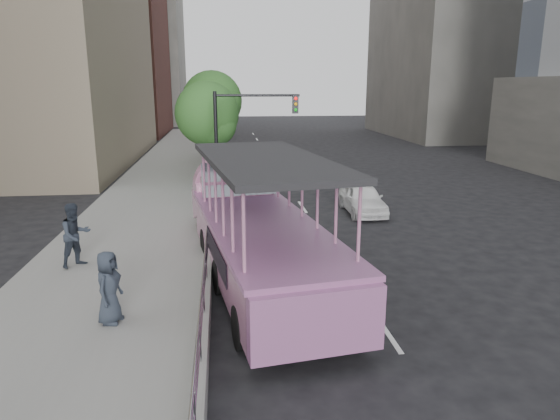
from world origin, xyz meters
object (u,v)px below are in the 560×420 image
object	(u,v)px
street_tree_near	(209,116)
pedestrian_mid	(76,235)
car	(362,198)
duck_boat	(254,229)
parking_sign	(214,172)
traffic_signal	(240,127)
pedestrian_far	(109,287)
street_tree_far	(214,103)

from	to	relation	value
street_tree_near	pedestrian_mid	bearing A→B (deg)	-104.93
car	pedestrian_mid	xyz separation A→B (m)	(-10.37, -6.31, 0.60)
duck_boat	car	distance (m)	8.52
parking_sign	car	bearing A→B (deg)	-7.94
duck_boat	traffic_signal	xyz separation A→B (m)	(0.05, 10.57, 2.13)
duck_boat	street_tree_near	world-z (taller)	street_tree_near
pedestrian_far	street_tree_far	distance (m)	23.73
parking_sign	traffic_signal	distance (m)	3.65
parking_sign	street_tree_near	distance (m)	6.71
pedestrian_mid	traffic_signal	bearing A→B (deg)	18.32
pedestrian_mid	traffic_signal	distance (m)	11.65
duck_boat	car	xyz separation A→B (m)	(5.20, 6.71, -0.72)
parking_sign	traffic_signal	world-z (taller)	traffic_signal
pedestrian_mid	duck_boat	bearing A→B (deg)	-48.92
pedestrian_far	parking_sign	distance (m)	11.27
pedestrian_far	traffic_signal	size ratio (longest dim) A/B	0.32
traffic_signal	street_tree_near	world-z (taller)	street_tree_near
car	pedestrian_far	bearing A→B (deg)	-129.85
pedestrian_mid	street_tree_near	bearing A→B (deg)	30.57
traffic_signal	street_tree_far	xyz separation A→B (m)	(-1.40, 9.43, 0.81)
traffic_signal	street_tree_far	bearing A→B (deg)	98.43
duck_boat	pedestrian_far	xyz separation A→B (m)	(-3.44, -3.43, -0.24)
street_tree_near	car	bearing A→B (deg)	-47.24
street_tree_near	street_tree_far	distance (m)	6.02
parking_sign	traffic_signal	xyz separation A→B (m)	(1.29, 2.96, 1.69)
street_tree_far	street_tree_near	bearing A→B (deg)	-91.91
duck_boat	traffic_signal	world-z (taller)	traffic_signal
parking_sign	street_tree_near	world-z (taller)	street_tree_near
car	street_tree_near	world-z (taller)	street_tree_near
duck_boat	pedestrian_far	size ratio (longest dim) A/B	6.83
car	pedestrian_mid	bearing A→B (deg)	-148.08
pedestrian_mid	street_tree_far	size ratio (longest dim) A/B	0.29
pedestrian_mid	pedestrian_far	xyz separation A→B (m)	(1.73, -3.83, -0.11)
street_tree_far	pedestrian_mid	bearing A→B (deg)	-101.04
pedestrian_far	duck_boat	bearing A→B (deg)	-31.18
car	traffic_signal	world-z (taller)	traffic_signal
pedestrian_mid	pedestrian_far	world-z (taller)	pedestrian_mid
traffic_signal	pedestrian_mid	bearing A→B (deg)	-117.18
pedestrian_far	traffic_signal	xyz separation A→B (m)	(3.49, 14.00, 2.36)
parking_sign	street_tree_near	xyz separation A→B (m)	(-0.30, 6.39, 2.01)
traffic_signal	street_tree_near	bearing A→B (deg)	114.98
duck_boat	parking_sign	bearing A→B (deg)	99.25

